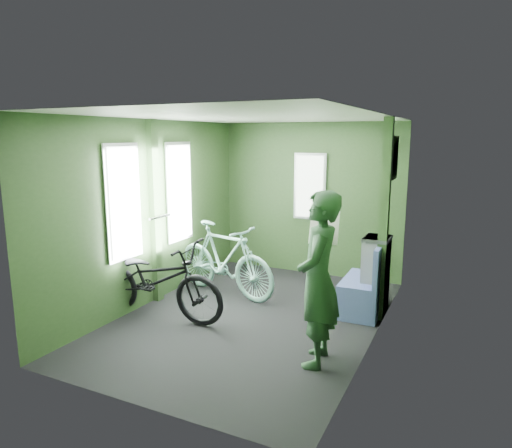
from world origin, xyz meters
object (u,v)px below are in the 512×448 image
(passenger, at_px, (318,279))
(bicycle_black, at_px, (157,317))
(bicycle_mint, at_px, (225,295))
(bench_seat, at_px, (365,291))
(waste_box, at_px, (375,275))

(passenger, bearing_deg, bicycle_black, -105.38)
(passenger, bearing_deg, bicycle_mint, -135.44)
(passenger, relative_size, bench_seat, 1.87)
(bicycle_black, relative_size, passenger, 1.09)
(bicycle_mint, xyz_separation_m, passenger, (1.70, -1.25, 0.81))
(bicycle_black, relative_size, bicycle_mint, 1.08)
(passenger, bearing_deg, waste_box, 161.43)
(waste_box, xyz_separation_m, bench_seat, (-0.12, -0.00, -0.21))
(bicycle_black, distance_m, bicycle_mint, 1.08)
(passenger, height_order, bench_seat, passenger)
(bicycle_black, bearing_deg, passenger, -97.57)
(waste_box, bearing_deg, bicycle_mint, -173.79)
(bicycle_mint, distance_m, bench_seat, 1.85)
(bicycle_black, bearing_deg, bench_seat, -61.50)
(waste_box, bearing_deg, passenger, -99.41)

